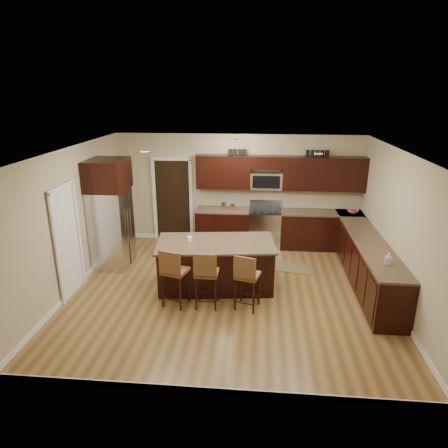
# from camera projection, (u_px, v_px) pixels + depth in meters

# --- Properties ---
(floor) EXTENTS (6.00, 6.00, 0.00)m
(floor) POSITION_uv_depth(u_px,v_px,m) (229.00, 291.00, 7.71)
(floor) COLOR olive
(floor) RESTS_ON ground
(ceiling) EXTENTS (6.00, 6.00, 0.00)m
(ceiling) POSITION_uv_depth(u_px,v_px,m) (230.00, 151.00, 6.84)
(ceiling) COLOR silver
(ceiling) RESTS_ON wall_back
(wall_back) EXTENTS (6.00, 0.00, 6.00)m
(wall_back) POSITION_uv_depth(u_px,v_px,m) (238.00, 190.00, 9.86)
(wall_back) COLOR tan
(wall_back) RESTS_ON floor
(wall_left) EXTENTS (0.00, 5.50, 5.50)m
(wall_left) POSITION_uv_depth(u_px,v_px,m) (71.00, 221.00, 7.53)
(wall_left) COLOR tan
(wall_left) RESTS_ON floor
(wall_right) EXTENTS (0.00, 5.50, 5.50)m
(wall_right) POSITION_uv_depth(u_px,v_px,m) (399.00, 231.00, 7.01)
(wall_right) COLOR tan
(wall_right) RESTS_ON floor
(base_cabinets) EXTENTS (4.02, 3.96, 0.92)m
(base_cabinets) POSITION_uv_depth(u_px,v_px,m) (321.00, 245.00, 8.76)
(base_cabinets) COLOR black
(base_cabinets) RESTS_ON floor
(upper_cabinets) EXTENTS (4.00, 0.33, 0.80)m
(upper_cabinets) POSITION_uv_depth(u_px,v_px,m) (282.00, 172.00, 9.46)
(upper_cabinets) COLOR black
(upper_cabinets) RESTS_ON wall_back
(range) EXTENTS (0.76, 0.64, 1.11)m
(range) POSITION_uv_depth(u_px,v_px,m) (265.00, 228.00, 9.81)
(range) COLOR silver
(range) RESTS_ON floor
(microwave) EXTENTS (0.76, 0.31, 0.40)m
(microwave) POSITION_uv_depth(u_px,v_px,m) (266.00, 181.00, 9.58)
(microwave) COLOR silver
(microwave) RESTS_ON upper_cabinets
(doorway) EXTENTS (0.85, 0.03, 2.06)m
(doorway) POSITION_uv_depth(u_px,v_px,m) (173.00, 201.00, 10.10)
(doorway) COLOR black
(doorway) RESTS_ON floor
(pantry_door) EXTENTS (0.03, 0.80, 2.04)m
(pantry_door) POSITION_uv_depth(u_px,v_px,m) (67.00, 243.00, 7.35)
(pantry_door) COLOR white
(pantry_door) RESTS_ON floor
(letter_decor) EXTENTS (2.20, 0.03, 0.15)m
(letter_decor) POSITION_uv_depth(u_px,v_px,m) (277.00, 153.00, 9.33)
(letter_decor) COLOR black
(letter_decor) RESTS_ON upper_cabinets
(island) EXTENTS (2.37, 1.43, 0.92)m
(island) POSITION_uv_depth(u_px,v_px,m) (216.00, 266.00, 7.81)
(island) COLOR black
(island) RESTS_ON floor
(stool_left) EXTENTS (0.51, 0.51, 1.09)m
(stool_left) POSITION_uv_depth(u_px,v_px,m) (173.00, 271.00, 6.99)
(stool_left) COLOR brown
(stool_left) RESTS_ON floor
(stool_mid) EXTENTS (0.41, 0.41, 1.08)m
(stool_mid) POSITION_uv_depth(u_px,v_px,m) (206.00, 273.00, 6.94)
(stool_mid) COLOR brown
(stool_mid) RESTS_ON floor
(stool_right) EXTENTS (0.48, 0.48, 1.05)m
(stool_right) POSITION_uv_depth(u_px,v_px,m) (247.00, 276.00, 6.89)
(stool_right) COLOR brown
(stool_right) RESTS_ON floor
(refrigerator) EXTENTS (0.79, 0.92, 2.35)m
(refrigerator) POSITION_uv_depth(u_px,v_px,m) (111.00, 213.00, 8.49)
(refrigerator) COLOR silver
(refrigerator) RESTS_ON floor
(floor_mat) EXTENTS (0.91, 0.70, 0.01)m
(floor_mat) POSITION_uv_depth(u_px,v_px,m) (293.00, 268.00, 8.71)
(floor_mat) COLOR brown
(floor_mat) RESTS_ON floor
(fruit_bowl) EXTENTS (0.34, 0.34, 0.07)m
(fruit_bowl) POSITION_uv_depth(u_px,v_px,m) (353.00, 211.00, 9.47)
(fruit_bowl) COLOR silver
(fruit_bowl) RESTS_ON base_cabinets
(soap_bottle) EXTENTS (0.12, 0.12, 0.21)m
(soap_bottle) POSITION_uv_depth(u_px,v_px,m) (388.00, 259.00, 6.64)
(soap_bottle) COLOR #B2B2B2
(soap_bottle) RESTS_ON base_cabinets
(canister_tall) EXTENTS (0.12, 0.12, 0.18)m
(canister_tall) POSITION_uv_depth(u_px,v_px,m) (224.00, 206.00, 9.72)
(canister_tall) COLOR silver
(canister_tall) RESTS_ON base_cabinets
(canister_short) EXTENTS (0.11, 0.11, 0.15)m
(canister_short) POSITION_uv_depth(u_px,v_px,m) (232.00, 207.00, 9.71)
(canister_short) COLOR silver
(canister_short) RESTS_ON base_cabinets
(island_jar) EXTENTS (0.10, 0.10, 0.10)m
(island_jar) POSITION_uv_depth(u_px,v_px,m) (190.00, 239.00, 7.68)
(island_jar) COLOR white
(island_jar) RESTS_ON island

